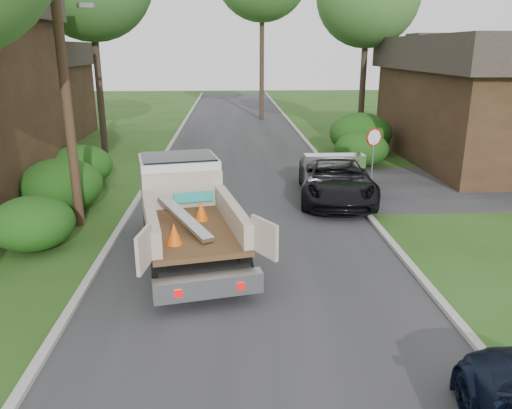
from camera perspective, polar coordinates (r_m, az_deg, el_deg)
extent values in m
plane|color=#254313|center=(11.96, 0.07, -9.93)|extent=(120.00, 120.00, 0.00)
cube|color=#28282B|center=(21.33, -1.36, 2.47)|extent=(8.00, 90.00, 0.02)
cube|color=#9E9E99|center=(21.60, -12.30, 2.41)|extent=(0.20, 90.00, 0.12)
cube|color=#9E9E99|center=(21.82, 9.48, 2.72)|extent=(0.20, 90.00, 0.12)
cylinder|color=slate|center=(20.93, 13.13, 4.53)|extent=(0.06, 0.06, 2.00)
cylinder|color=#B20A0A|center=(20.72, 13.34, 7.50)|extent=(0.71, 0.32, 0.76)
cylinder|color=#382619|center=(16.38, -21.22, 14.55)|extent=(0.30, 0.30, 10.00)
cube|color=slate|center=(15.15, -18.89, 20.73)|extent=(0.45, 0.20, 0.12)
cube|color=#322214|center=(35.23, -24.94, 10.51)|extent=(7.00, 7.00, 4.50)
cube|color=#332B26|center=(35.09, -25.57, 15.28)|extent=(7.56, 7.56, 1.40)
cube|color=#332B26|center=(35.09, -25.72, 16.41)|extent=(1.05, 7.56, 0.20)
cube|color=#322214|center=(28.29, 26.06, 9.06)|extent=(9.00, 12.00, 4.50)
cube|color=#332B26|center=(28.10, 26.90, 15.20)|extent=(9.72, 12.96, 1.60)
cube|color=#332B26|center=(28.11, 27.13, 16.81)|extent=(9.72, 1.80, 0.20)
ellipsoid|color=#1E4610|center=(15.47, -24.18, -1.98)|extent=(2.34, 2.34, 1.53)
ellipsoid|color=#1E4610|center=(18.67, -21.42, 2.04)|extent=(2.86, 2.86, 1.87)
ellipsoid|color=#1E4610|center=(22.03, -19.40, 4.22)|extent=(2.60, 2.60, 1.70)
ellipsoid|color=#1E4610|center=(24.89, 11.97, 6.25)|extent=(2.60, 2.60, 1.70)
ellipsoid|color=#1E4610|center=(27.88, 11.86, 7.95)|extent=(3.38, 3.38, 2.21)
cylinder|color=#2D2119|center=(28.49, -17.65, 14.60)|extent=(0.36, 0.36, 9.00)
cylinder|color=#2D2119|center=(31.68, 12.19, 14.75)|extent=(0.36, 0.36, 8.50)
cylinder|color=#2D2119|center=(40.69, 0.67, 17.37)|extent=(0.36, 0.36, 11.00)
cylinder|color=black|center=(15.40, -12.09, -2.05)|extent=(0.50, 0.98, 0.93)
cylinder|color=black|center=(15.59, -4.85, -1.47)|extent=(0.50, 0.98, 0.93)
cylinder|color=black|center=(11.74, -10.96, -8.26)|extent=(0.50, 0.98, 0.93)
cylinder|color=black|center=(12.00, -1.46, -7.36)|extent=(0.50, 0.98, 0.93)
cube|color=black|center=(13.66, -7.54, -3.55)|extent=(3.27, 6.32, 0.25)
cube|color=silver|center=(15.44, -8.76, 2.43)|extent=(2.62, 2.30, 1.61)
cube|color=black|center=(15.31, -8.86, 4.49)|extent=(2.44, 2.11, 0.57)
cube|color=#472D19|center=(12.84, -7.18, -3.03)|extent=(3.01, 4.13, 0.12)
cube|color=beige|center=(14.43, -8.30, 1.61)|extent=(2.25, 0.57, 1.04)
cube|color=beige|center=(12.64, -11.90, -1.86)|extent=(0.98, 3.51, 0.62)
cube|color=beige|center=(12.89, -2.67, -1.12)|extent=(0.98, 3.51, 0.62)
cube|color=silver|center=(11.00, -5.44, -9.24)|extent=(2.41, 0.85, 0.47)
cube|color=#B20505|center=(10.76, -8.87, -10.02)|extent=(0.17, 0.07, 0.17)
cube|color=#B20505|center=(10.95, -1.75, -9.30)|extent=(0.17, 0.07, 0.17)
cube|color=beige|center=(10.65, -12.64, -5.01)|extent=(0.21, 0.94, 0.83)
cube|color=beige|center=(11.02, 0.96, -3.81)|extent=(0.56, 0.84, 0.83)
cube|color=silver|center=(12.80, -8.22, -1.47)|extent=(1.61, 2.48, 0.48)
cone|color=#F2590A|center=(11.80, -9.35, -3.32)|extent=(0.44, 0.44, 0.52)
cone|color=#F2590A|center=(13.36, -6.28, -0.72)|extent=(0.44, 0.44, 0.52)
cube|color=#148C84|center=(14.26, -7.12, 0.85)|extent=(1.14, 0.33, 0.29)
imported|color=black|center=(19.12, 9.10, 2.96)|extent=(3.30, 6.03, 1.60)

